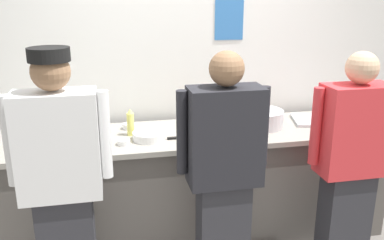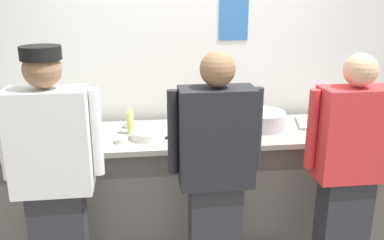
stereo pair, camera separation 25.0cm
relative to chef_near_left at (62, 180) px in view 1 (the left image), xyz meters
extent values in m
cube|color=white|center=(0.99, 1.17, 0.45)|extent=(4.97, 0.10, 2.73)
cube|color=#3370B7|center=(1.36, 1.12, 0.86)|extent=(0.25, 0.01, 0.35)
cube|color=#56514C|center=(0.99, 0.67, -0.47)|extent=(3.11, 0.68, 0.89)
cube|color=gray|center=(0.99, 0.67, 0.00)|extent=(3.17, 0.74, 0.04)
cube|color=white|center=(0.00, 0.00, 0.22)|extent=(0.48, 0.24, 0.65)
cylinder|color=white|center=(-0.27, 0.04, 0.26)|extent=(0.07, 0.07, 0.55)
cylinder|color=white|center=(0.27, 0.04, 0.26)|extent=(0.07, 0.07, 0.55)
sphere|color=#8C6647|center=(0.00, 0.00, 0.66)|extent=(0.22, 0.22, 0.22)
cylinder|color=black|center=(0.00, 0.00, 0.76)|extent=(0.23, 0.23, 0.08)
cube|color=#2D2D33|center=(1.02, -0.01, -0.51)|extent=(0.34, 0.20, 0.81)
cube|color=#232328|center=(1.02, -0.01, 0.21)|extent=(0.47, 0.24, 0.64)
cylinder|color=#232328|center=(0.75, 0.03, 0.24)|extent=(0.07, 0.07, 0.54)
cylinder|color=#232328|center=(1.29, 0.03, 0.24)|extent=(0.07, 0.07, 0.54)
sphere|color=#8C6647|center=(1.02, -0.01, 0.64)|extent=(0.22, 0.22, 0.22)
cube|color=#2D2D33|center=(1.93, -0.01, -0.52)|extent=(0.33, 0.20, 0.79)
cube|color=red|center=(1.93, -0.01, 0.19)|extent=(0.46, 0.24, 0.63)
cylinder|color=red|center=(1.66, 0.03, 0.22)|extent=(0.07, 0.07, 0.53)
sphere|color=tan|center=(1.93, -0.01, 0.62)|extent=(0.21, 0.21, 0.21)
cylinder|color=white|center=(0.59, 0.57, 0.02)|extent=(0.25, 0.25, 0.01)
cylinder|color=white|center=(0.59, 0.57, 0.03)|extent=(0.25, 0.25, 0.01)
cylinder|color=white|center=(0.59, 0.57, 0.05)|extent=(0.25, 0.25, 0.01)
cylinder|color=white|center=(0.59, 0.57, 0.06)|extent=(0.25, 0.25, 0.01)
cylinder|color=white|center=(0.59, 0.57, 0.07)|extent=(0.25, 0.25, 0.01)
cylinder|color=white|center=(-0.02, 0.51, 0.02)|extent=(0.20, 0.20, 0.01)
cylinder|color=white|center=(-0.02, 0.51, 0.03)|extent=(0.20, 0.20, 0.01)
cylinder|color=white|center=(-0.02, 0.51, 0.05)|extent=(0.20, 0.20, 0.01)
cylinder|color=white|center=(-0.02, 0.51, 0.06)|extent=(0.20, 0.20, 0.01)
cylinder|color=white|center=(-0.02, 0.51, 0.07)|extent=(0.20, 0.20, 0.01)
cylinder|color=white|center=(-0.02, 0.51, 0.08)|extent=(0.20, 0.20, 0.01)
cylinder|color=white|center=(-0.02, 0.51, 0.09)|extent=(0.20, 0.20, 0.01)
cylinder|color=#B7BABF|center=(1.53, 0.70, 0.09)|extent=(0.38, 0.38, 0.14)
cube|color=#B7BABF|center=(2.06, 0.72, 0.03)|extent=(0.48, 0.44, 0.02)
cylinder|color=orange|center=(1.06, 0.77, 0.10)|extent=(0.06, 0.06, 0.17)
cone|color=orange|center=(1.06, 0.77, 0.21)|extent=(0.05, 0.05, 0.04)
cylinder|color=#E5E066|center=(0.46, 0.70, 0.10)|extent=(0.06, 0.06, 0.18)
cone|color=#E5E066|center=(0.46, 0.70, 0.21)|extent=(0.05, 0.05, 0.04)
cylinder|color=white|center=(-0.19, 0.71, 0.04)|extent=(0.10, 0.10, 0.04)
cylinder|color=orange|center=(-0.19, 0.71, 0.05)|extent=(0.08, 0.08, 0.01)
cylinder|color=white|center=(0.46, 0.86, 0.04)|extent=(0.10, 0.10, 0.04)
cylinder|color=orange|center=(0.46, 0.86, 0.06)|extent=(0.08, 0.08, 0.01)
cylinder|color=white|center=(0.40, 0.50, 0.03)|extent=(0.10, 0.10, 0.04)
cylinder|color=red|center=(0.40, 0.50, 0.05)|extent=(0.08, 0.08, 0.01)
cylinder|color=white|center=(2.30, 0.48, 0.06)|extent=(0.09, 0.09, 0.09)
cube|color=#B7BABF|center=(0.91, 0.54, 0.02)|extent=(0.19, 0.03, 0.01)
cube|color=black|center=(0.77, 0.54, 0.02)|extent=(0.09, 0.03, 0.02)
camera|label=1|loc=(0.30, -2.39, 1.09)|focal=38.84mm
camera|label=2|loc=(0.55, -2.43, 1.09)|focal=38.84mm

